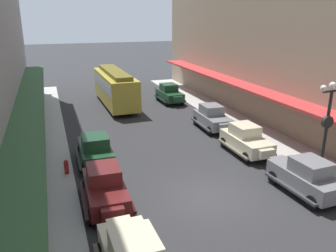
# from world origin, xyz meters

# --- Properties ---
(ground_plane) EXTENTS (200.00, 200.00, 0.00)m
(ground_plane) POSITION_xyz_m (0.00, 0.00, 0.00)
(ground_plane) COLOR #2D2D30
(sidewalk_left) EXTENTS (3.00, 60.00, 0.15)m
(sidewalk_left) POSITION_xyz_m (-7.50, 0.00, 0.07)
(sidewalk_left) COLOR #B7B5AD
(sidewalk_left) RESTS_ON ground
(sidewalk_right) EXTENTS (3.00, 60.00, 0.15)m
(sidewalk_right) POSITION_xyz_m (7.50, 0.00, 0.07)
(sidewalk_right) COLOR #B7B5AD
(sidewalk_right) RESTS_ON ground
(parked_car_0) EXTENTS (2.17, 4.27, 1.84)m
(parked_car_0) POSITION_xyz_m (-4.61, 5.77, 0.94)
(parked_car_0) COLOR #193D23
(parked_car_0) RESTS_ON ground
(parked_car_1) EXTENTS (2.23, 4.29, 1.84)m
(parked_car_1) POSITION_xyz_m (4.85, 9.48, 0.94)
(parked_car_1) COLOR slate
(parked_car_1) RESTS_ON ground
(parked_car_2) EXTENTS (2.29, 4.31, 1.84)m
(parked_car_2) POSITION_xyz_m (4.68, -1.17, 0.94)
(parked_car_2) COLOR slate
(parked_car_2) RESTS_ON ground
(parked_car_3) EXTENTS (2.22, 4.29, 1.84)m
(parked_car_3) POSITION_xyz_m (-4.84, 0.99, 0.94)
(parked_car_3) COLOR #591919
(parked_car_3) RESTS_ON ground
(parked_car_4) EXTENTS (2.18, 4.27, 1.84)m
(parked_car_4) POSITION_xyz_m (4.66, 4.31, 0.94)
(parked_car_4) COLOR beige
(parked_car_4) RESTS_ON ground
(parked_car_5) EXTENTS (2.22, 4.29, 1.84)m
(parked_car_5) POSITION_xyz_m (4.59, 18.56, 0.94)
(parked_car_5) COLOR #193D23
(parked_car_5) RESTS_ON ground
(streetcar) EXTENTS (2.65, 9.63, 3.46)m
(streetcar) POSITION_xyz_m (-0.82, 19.02, 1.90)
(streetcar) COLOR gold
(streetcar) RESTS_ON ground
(lamp_post_with_clock) EXTENTS (1.42, 0.44, 5.16)m
(lamp_post_with_clock) POSITION_xyz_m (6.40, -0.27, 2.99)
(lamp_post_with_clock) COLOR black
(lamp_post_with_clock) RESTS_ON sidewalk_right
(fire_hydrant) EXTENTS (0.24, 0.24, 0.82)m
(fire_hydrant) POSITION_xyz_m (-6.35, 4.67, 0.56)
(fire_hydrant) COLOR #B21E19
(fire_hydrant) RESTS_ON sidewalk_left
(pedestrian_0) EXTENTS (0.36, 0.28, 1.67)m
(pedestrian_0) POSITION_xyz_m (-7.78, 19.08, 1.01)
(pedestrian_0) COLOR #4C4238
(pedestrian_0) RESTS_ON sidewalk_left
(pedestrian_1) EXTENTS (0.36, 0.24, 1.64)m
(pedestrian_1) POSITION_xyz_m (-8.47, 8.85, 0.99)
(pedestrian_1) COLOR #2D2D33
(pedestrian_1) RESTS_ON sidewalk_left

